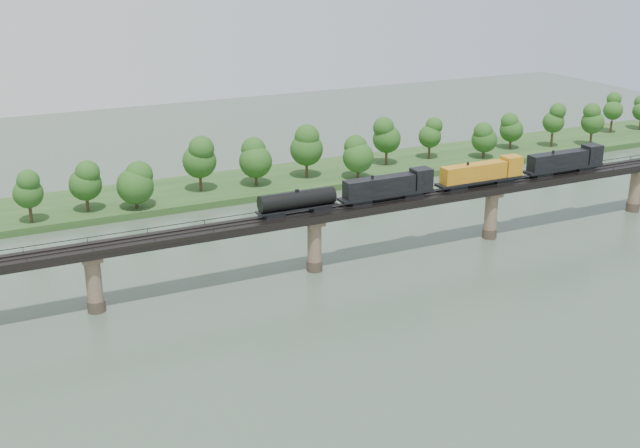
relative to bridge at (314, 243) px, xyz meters
name	(u,v)px	position (x,y,z in m)	size (l,w,h in m)	color
ground	(398,338)	(0.00, -30.00, -5.46)	(400.00, 400.00, 0.00)	#384739
far_bank	(218,189)	(0.00, 55.00, -4.66)	(300.00, 24.00, 1.60)	#25451B
bridge	(314,243)	(0.00, 0.00, 0.00)	(236.00, 30.00, 11.50)	#473A2D
bridge_superstructure	(314,210)	(0.00, 0.00, 6.33)	(220.00, 4.90, 0.75)	black
far_treeline	(189,165)	(-8.21, 50.52, 3.37)	(289.06, 17.54, 13.60)	#382619
freight_train	(451,178)	(29.53, 0.00, 8.63)	(78.82, 3.07, 5.43)	black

